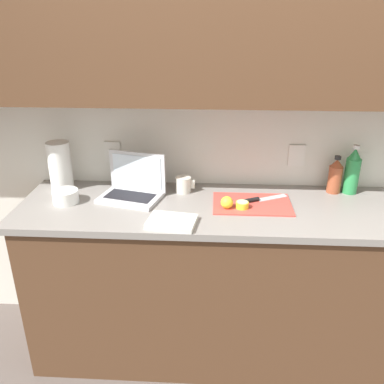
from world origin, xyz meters
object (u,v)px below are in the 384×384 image
object	(u,v)px
lemon_half_cut	(242,205)
bottle_oil_tall	(335,176)
bottle_green_soda	(352,171)
cutting_board	(252,204)
knife	(255,200)
laptop	(133,187)
measuring_cup	(183,185)
paper_towel_roll	(60,166)
lemon_whole_beside	(227,202)
bowl_white	(65,197)

from	to	relation	value
lemon_half_cut	bottle_oil_tall	bearing A→B (deg)	25.83
bottle_green_soda	cutting_board	bearing A→B (deg)	-160.74
knife	bottle_green_soda	distance (m)	0.56
laptop	knife	distance (m)	0.64
measuring_cup	bottle_oil_tall	bearing A→B (deg)	3.13
laptop	bottle_green_soda	world-z (taller)	bottle_green_soda
lemon_half_cut	measuring_cup	xyz separation A→B (m)	(-0.31, 0.20, 0.02)
bottle_green_soda	paper_towel_roll	xyz separation A→B (m)	(-1.58, -0.03, 0.01)
lemon_half_cut	lemon_whole_beside	xyz separation A→B (m)	(-0.08, -0.01, 0.01)
bottle_green_soda	knife	bearing A→B (deg)	-162.66
bottle_green_soda	paper_towel_roll	bearing A→B (deg)	-178.82
paper_towel_roll	knife	bearing A→B (deg)	-7.06
cutting_board	measuring_cup	distance (m)	0.39
bottle_oil_tall	measuring_cup	distance (m)	0.82
measuring_cup	paper_towel_roll	distance (m)	0.68
lemon_whole_beside	bottle_green_soda	bearing A→B (deg)	20.67
bottle_green_soda	bowl_white	bearing A→B (deg)	-171.74
cutting_board	bottle_green_soda	world-z (taller)	bottle_green_soda
cutting_board	paper_towel_roll	bearing A→B (deg)	171.44
knife	lemon_half_cut	bearing A→B (deg)	-156.98
laptop	bottle_green_soda	size ratio (longest dim) A/B	1.34
lemon_half_cut	bottle_green_soda	bearing A→B (deg)	22.49
measuring_cup	paper_towel_roll	size ratio (longest dim) A/B	0.39
bowl_white	paper_towel_roll	distance (m)	0.23
knife	bottle_green_soda	xyz separation A→B (m)	(0.52, 0.16, 0.11)
laptop	bowl_white	distance (m)	0.35
lemon_half_cut	bowl_white	bearing A→B (deg)	178.19
knife	measuring_cup	size ratio (longest dim) A/B	2.52
bottle_green_soda	lemon_whole_beside	bearing A→B (deg)	-159.33
cutting_board	knife	world-z (taller)	knife
lemon_whole_beside	bowl_white	xyz separation A→B (m)	(-0.83, 0.04, -0.01)
cutting_board	lemon_whole_beside	size ratio (longest dim) A/B	6.42
knife	measuring_cup	bearing A→B (deg)	136.46
bowl_white	bottle_oil_tall	bearing A→B (deg)	8.76
lemon_half_cut	measuring_cup	world-z (taller)	measuring_cup
cutting_board	bottle_green_soda	distance (m)	0.59
paper_towel_roll	bottle_oil_tall	bearing A→B (deg)	1.24
bowl_white	paper_towel_roll	xyz separation A→B (m)	(-0.08, 0.19, 0.10)
laptop	cutting_board	distance (m)	0.63
paper_towel_roll	lemon_half_cut	bearing A→B (deg)	-12.23
laptop	knife	world-z (taller)	laptop
laptop	lemon_whole_beside	bearing A→B (deg)	0.04
cutting_board	bottle_green_soda	bearing A→B (deg)	19.26
cutting_board	knife	xyz separation A→B (m)	(0.02, 0.03, 0.01)
knife	bowl_white	distance (m)	0.98
knife	paper_towel_roll	bearing A→B (deg)	146.76
bowl_white	paper_towel_roll	world-z (taller)	paper_towel_roll
bottle_green_soda	measuring_cup	distance (m)	0.91
bottle_oil_tall	paper_towel_roll	size ratio (longest dim) A/B	0.78
knife	lemon_half_cut	distance (m)	0.11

